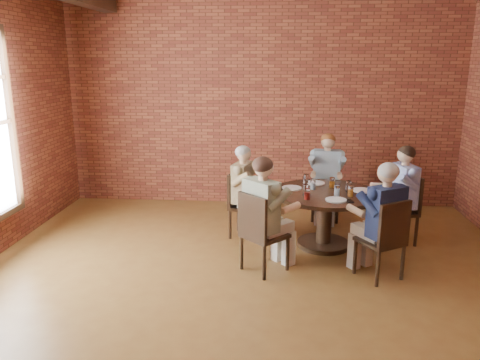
# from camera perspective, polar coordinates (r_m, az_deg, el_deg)

# --- Properties ---
(floor) EXTENTS (7.00, 7.00, 0.00)m
(floor) POSITION_cam_1_polar(r_m,az_deg,el_deg) (4.93, 1.06, -14.73)
(floor) COLOR brown
(floor) RESTS_ON ground
(wall_back) EXTENTS (7.00, 0.00, 7.00)m
(wall_back) POSITION_cam_1_polar(r_m,az_deg,el_deg) (7.84, 2.68, 9.26)
(wall_back) COLOR brown
(wall_back) RESTS_ON ground
(dining_table) EXTENTS (1.37, 1.37, 0.75)m
(dining_table) POSITION_cam_1_polar(r_m,az_deg,el_deg) (6.21, 10.30, -3.37)
(dining_table) COLOR black
(dining_table) RESTS_ON floor
(chair_a) EXTENTS (0.50, 0.50, 0.93)m
(chair_a) POSITION_cam_1_polar(r_m,az_deg,el_deg) (6.64, 19.44, -3.03)
(chair_a) COLOR black
(chair_a) RESTS_ON floor
(diner_a) EXTENTS (0.74, 0.64, 1.32)m
(diner_a) POSITION_cam_1_polar(r_m,az_deg,el_deg) (6.56, 18.90, -1.78)
(diner_a) COLOR #4357AF
(diner_a) RESTS_ON floor
(chair_b) EXTENTS (0.47, 0.47, 0.94)m
(chair_b) POSITION_cam_1_polar(r_m,az_deg,el_deg) (7.38, 10.43, -0.71)
(chair_b) COLOR black
(chair_b) RESTS_ON floor
(diner_b) EXTENTS (0.59, 0.70, 1.33)m
(diner_b) POSITION_cam_1_polar(r_m,az_deg,el_deg) (7.26, 10.48, 0.31)
(diner_b) COLOR #8499A8
(diner_b) RESTS_ON floor
(chair_c) EXTENTS (0.49, 0.49, 0.91)m
(chair_c) POSITION_cam_1_polar(r_m,az_deg,el_deg) (6.50, 0.05, -2.65)
(chair_c) COLOR black
(chair_c) RESTS_ON floor
(diner_c) EXTENTS (0.72, 0.64, 1.28)m
(diner_c) POSITION_cam_1_polar(r_m,az_deg,el_deg) (6.43, 0.71, -1.49)
(diner_c) COLOR brown
(diner_c) RESTS_ON floor
(chair_d) EXTENTS (0.62, 0.62, 0.95)m
(chair_d) POSITION_cam_1_polar(r_m,az_deg,el_deg) (5.38, 2.36, -6.13)
(chair_d) COLOR black
(chair_d) RESTS_ON floor
(diner_d) EXTENTS (0.86, 0.86, 1.36)m
(diner_d) POSITION_cam_1_polar(r_m,az_deg,el_deg) (5.38, 3.06, -4.25)
(diner_d) COLOR gray
(diner_d) RESTS_ON floor
(chair_e) EXTENTS (0.59, 0.59, 0.94)m
(chair_e) POSITION_cam_1_polar(r_m,az_deg,el_deg) (5.44, 17.37, -6.66)
(chair_e) COLOR black
(chair_e) RESTS_ON floor
(diner_e) EXTENTS (0.79, 0.83, 1.34)m
(diner_e) POSITION_cam_1_polar(r_m,az_deg,el_deg) (5.44, 16.87, -4.82)
(diner_e) COLOR #161F3E
(diner_e) RESTS_ON floor
(plate_a) EXTENTS (0.26, 0.26, 0.01)m
(plate_a) POSITION_cam_1_polar(r_m,az_deg,el_deg) (6.29, 14.69, -1.23)
(plate_a) COLOR white
(plate_a) RESTS_ON dining_table
(plate_b) EXTENTS (0.26, 0.26, 0.01)m
(plate_b) POSITION_cam_1_polar(r_m,az_deg,el_deg) (6.53, 9.19, -0.36)
(plate_b) COLOR white
(plate_b) RESTS_ON dining_table
(plate_c) EXTENTS (0.26, 0.26, 0.01)m
(plate_c) POSITION_cam_1_polar(r_m,az_deg,el_deg) (6.24, 6.33, -0.95)
(plate_c) COLOR white
(plate_c) RESTS_ON dining_table
(plate_d) EXTENTS (0.26, 0.26, 0.01)m
(plate_d) POSITION_cam_1_polar(r_m,az_deg,el_deg) (5.79, 11.62, -2.39)
(plate_d) COLOR white
(plate_d) RESTS_ON dining_table
(glass_a) EXTENTS (0.07, 0.07, 0.14)m
(glass_a) POSITION_cam_1_polar(r_m,az_deg,el_deg) (6.20, 13.08, -0.75)
(glass_a) COLOR white
(glass_a) RESTS_ON dining_table
(glass_b) EXTENTS (0.07, 0.07, 0.14)m
(glass_b) POSITION_cam_1_polar(r_m,az_deg,el_deg) (6.34, 11.16, -0.32)
(glass_b) COLOR white
(glass_b) RESTS_ON dining_table
(glass_c) EXTENTS (0.07, 0.07, 0.14)m
(glass_c) POSITION_cam_1_polar(r_m,az_deg,el_deg) (6.45, 8.02, 0.08)
(glass_c) COLOR white
(glass_c) RESTS_ON dining_table
(glass_d) EXTENTS (0.07, 0.07, 0.14)m
(glass_d) POSITION_cam_1_polar(r_m,az_deg,el_deg) (6.21, 8.88, -0.51)
(glass_d) COLOR white
(glass_d) RESTS_ON dining_table
(glass_e) EXTENTS (0.07, 0.07, 0.14)m
(glass_e) POSITION_cam_1_polar(r_m,az_deg,el_deg) (5.94, 7.97, -1.18)
(glass_e) COLOR white
(glass_e) RESTS_ON dining_table
(glass_f) EXTENTS (0.07, 0.07, 0.14)m
(glass_f) POSITION_cam_1_polar(r_m,az_deg,el_deg) (5.76, 8.19, -1.69)
(glass_f) COLOR white
(glass_f) RESTS_ON dining_table
(glass_g) EXTENTS (0.07, 0.07, 0.14)m
(glass_g) POSITION_cam_1_polar(r_m,az_deg,el_deg) (5.98, 11.74, -1.23)
(glass_g) COLOR white
(glass_g) RESTS_ON dining_table
(glass_h) EXTENTS (0.07, 0.07, 0.14)m
(glass_h) POSITION_cam_1_polar(r_m,az_deg,el_deg) (5.98, 13.33, -1.32)
(glass_h) COLOR white
(glass_h) RESTS_ON dining_table
(smartphone) EXTENTS (0.10, 0.16, 0.01)m
(smartphone) POSITION_cam_1_polar(r_m,az_deg,el_deg) (5.80, 13.18, -2.48)
(smartphone) COLOR black
(smartphone) RESTS_ON dining_table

